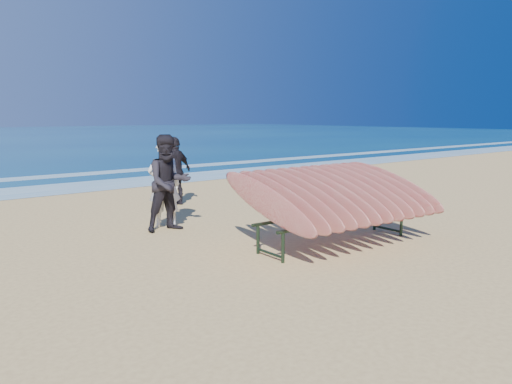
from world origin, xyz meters
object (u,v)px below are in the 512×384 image
Objects in this scene: surfboard_rack at (336,194)px; person_dark_b at (176,171)px; person_white at (164,184)px; person_dark_a at (169,183)px.

person_dark_b is (-0.18, 5.27, -0.03)m from surfboard_rack.
surfboard_rack is 5.28m from person_dark_b.
person_white is at bearing 120.15° from surfboard_rack.
person_white is 0.93× the size of person_dark_a.
surfboard_rack is at bearing -53.66° from person_dark_a.
person_white is at bearing 37.03° from person_dark_b.
person_dark_b is at bearing 94.38° from surfboard_rack.
surfboard_rack is 3.59m from person_white.
person_white is 1.01× the size of person_dark_b.
person_white is 2.57m from person_dark_b.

